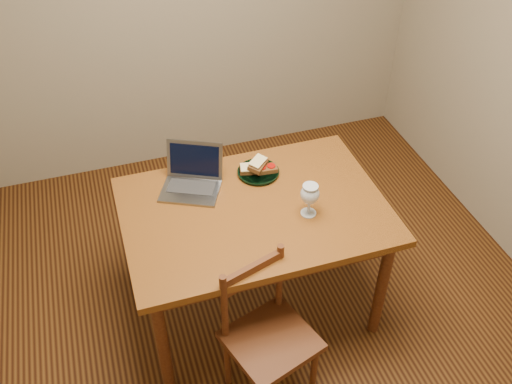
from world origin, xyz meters
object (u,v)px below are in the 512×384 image
object	(u,v)px
milk_glass	(309,200)
laptop	(192,176)
plate	(258,172)
chair	(268,331)
table	(254,220)

from	to	relation	value
milk_glass	laptop	xyz separation A→B (m)	(-0.49, 0.39, -0.03)
plate	milk_glass	distance (m)	0.40
chair	milk_glass	size ratio (longest dim) A/B	2.65
table	plate	world-z (taller)	plate
table	milk_glass	world-z (taller)	milk_glass
plate	laptop	size ratio (longest dim) A/B	0.59
table	milk_glass	xyz separation A→B (m)	(0.24, -0.12, 0.18)
plate	milk_glass	bearing A→B (deg)	-69.63
table	milk_glass	size ratio (longest dim) A/B	7.26
table	chair	size ratio (longest dim) A/B	2.74
table	milk_glass	bearing A→B (deg)	-26.63
chair	laptop	xyz separation A→B (m)	(-0.15, 0.78, 0.35)
plate	milk_glass	world-z (taller)	milk_glass
plate	milk_glass	xyz separation A→B (m)	(0.14, -0.37, 0.08)
chair	milk_glass	distance (m)	0.64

